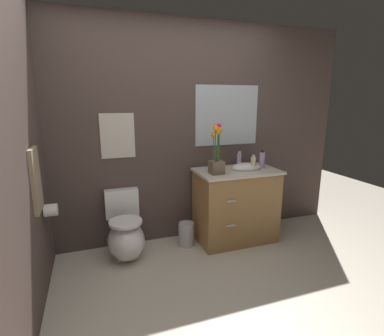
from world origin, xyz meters
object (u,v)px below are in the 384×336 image
at_px(trash_bin, 186,234).
at_px(toilet_paper_roll, 51,210).
at_px(soap_bottle, 262,160).
at_px(hand_wash_bottle, 239,160).
at_px(toilet, 126,235).
at_px(wall_poster, 118,136).
at_px(lotion_bottle, 253,163).
at_px(wall_mirror, 227,116).
at_px(flower_vase, 217,154).
at_px(vanity_cabinet, 236,204).
at_px(hanging_towel, 36,180).

distance_m(trash_bin, toilet_paper_roll, 1.46).
height_order(soap_bottle, trash_bin, soap_bottle).
bearing_deg(hand_wash_bottle, toilet, -176.71).
relative_size(hand_wash_bottle, wall_poster, 0.39).
distance_m(lotion_bottle, trash_bin, 1.11).
distance_m(soap_bottle, trash_bin, 1.23).
height_order(wall_poster, wall_mirror, wall_mirror).
relative_size(flower_vase, toilet_paper_roll, 4.91).
bearing_deg(lotion_bottle, vanity_cabinet, 154.11).
xyz_separation_m(toilet, flower_vase, (0.98, -0.11, 0.82)).
bearing_deg(hand_wash_bottle, wall_poster, 172.05).
bearing_deg(wall_mirror, lotion_bottle, -66.50).
height_order(lotion_bottle, hanging_towel, hanging_towel).
distance_m(flower_vase, soap_bottle, 0.64).
height_order(trash_bin, wall_poster, wall_poster).
relative_size(hand_wash_bottle, trash_bin, 0.69).
distance_m(hand_wash_bottle, hanging_towel, 2.12).
xyz_separation_m(toilet, lotion_bottle, (1.44, -0.10, 0.69)).
height_order(soap_bottle, toilet_paper_roll, soap_bottle).
distance_m(vanity_cabinet, lotion_bottle, 0.53).
bearing_deg(hand_wash_bottle, wall_mirror, 112.81).
bearing_deg(hand_wash_bottle, lotion_bottle, -65.79).
xyz_separation_m(flower_vase, hand_wash_bottle, (0.38, 0.19, -0.13)).
bearing_deg(wall_poster, hand_wash_bottle, -7.95).
bearing_deg(hand_wash_bottle, hanging_towel, -167.40).
bearing_deg(wall_mirror, wall_poster, 180.00).
relative_size(hand_wash_bottle, toilet_paper_roll, 1.70).
relative_size(toilet, hanging_towel, 1.33).
bearing_deg(toilet_paper_roll, trash_bin, 9.05).
xyz_separation_m(vanity_cabinet, hand_wash_bottle, (0.08, 0.10, 0.50)).
height_order(toilet, soap_bottle, soap_bottle).
height_order(trash_bin, wall_mirror, wall_mirror).
height_order(hanging_towel, toilet_paper_roll, hanging_towel).
height_order(soap_bottle, hand_wash_bottle, soap_bottle).
bearing_deg(lotion_bottle, toilet, 175.89).
distance_m(lotion_bottle, hand_wash_bottle, 0.20).
distance_m(wall_mirror, hanging_towel, 2.14).
bearing_deg(hanging_towel, hand_wash_bottle, 12.60).
bearing_deg(flower_vase, hand_wash_bottle, 27.19).
distance_m(vanity_cabinet, toilet_paper_roll, 1.96).
relative_size(trash_bin, wall_poster, 0.57).
xyz_separation_m(toilet, toilet_paper_roll, (-0.66, -0.20, 0.44)).
bearing_deg(hand_wash_bottle, soap_bottle, -22.16).
xyz_separation_m(flower_vase, hanging_towel, (-1.69, -0.27, -0.06)).
height_order(wall_mirror, toilet_paper_roll, wall_mirror).
height_order(vanity_cabinet, lotion_bottle, vanity_cabinet).
bearing_deg(flower_vase, vanity_cabinet, 16.49).
relative_size(flower_vase, trash_bin, 1.98).
height_order(toilet, trash_bin, toilet).
height_order(soap_bottle, wall_poster, wall_poster).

